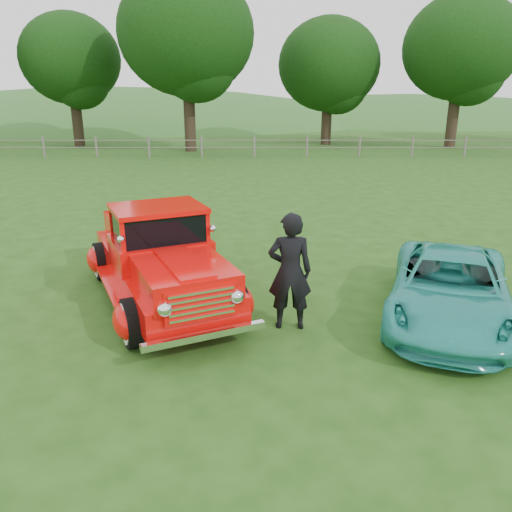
{
  "coord_description": "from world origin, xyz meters",
  "views": [
    {
      "loc": [
        0.11,
        -6.86,
        3.67
      ],
      "look_at": [
        0.11,
        1.2,
        0.98
      ],
      "focal_mm": 35.0,
      "sensor_mm": 36.0,
      "label": 1
    }
  ],
  "objects_px": {
    "tree_near_west": "(186,33)",
    "teal_sedan": "(450,288)",
    "man": "(290,272)",
    "tree_mid_west": "(71,59)",
    "red_pickup": "(160,259)",
    "tree_near_east": "(329,65)",
    "tree_mid_east": "(461,48)"
  },
  "relations": [
    {
      "from": "tree_near_west",
      "to": "teal_sedan",
      "type": "distance_m",
      "value": 26.07
    },
    {
      "from": "man",
      "to": "tree_near_west",
      "type": "bearing_deg",
      "value": -78.91
    },
    {
      "from": "tree_mid_west",
      "to": "red_pickup",
      "type": "height_order",
      "value": "tree_mid_west"
    },
    {
      "from": "tree_near_west",
      "to": "tree_mid_west",
      "type": "bearing_deg",
      "value": 159.44
    },
    {
      "from": "red_pickup",
      "to": "man",
      "type": "distance_m",
      "value": 2.5
    },
    {
      "from": "tree_near_east",
      "to": "teal_sedan",
      "type": "xyz_separation_m",
      "value": [
        -1.69,
        -28.24,
        -4.68
      ]
    },
    {
      "from": "tree_mid_west",
      "to": "teal_sedan",
      "type": "xyz_separation_m",
      "value": [
        15.31,
        -27.24,
        -4.99
      ]
    },
    {
      "from": "tree_mid_east",
      "to": "teal_sedan",
      "type": "height_order",
      "value": "tree_mid_east"
    },
    {
      "from": "tree_near_west",
      "to": "tree_mid_east",
      "type": "xyz_separation_m",
      "value": [
        17.0,
        2.0,
        -0.62
      ]
    },
    {
      "from": "tree_near_east",
      "to": "tree_mid_east",
      "type": "bearing_deg",
      "value": -14.04
    },
    {
      "from": "tree_near_east",
      "to": "teal_sedan",
      "type": "distance_m",
      "value": 28.68
    },
    {
      "from": "man",
      "to": "tree_near_east",
      "type": "bearing_deg",
      "value": -98.33
    },
    {
      "from": "tree_mid_east",
      "to": "tree_near_east",
      "type": "bearing_deg",
      "value": 165.96
    },
    {
      "from": "tree_mid_west",
      "to": "tree_mid_east",
      "type": "xyz_separation_m",
      "value": [
        25.0,
        -1.0,
        0.62
      ]
    },
    {
      "from": "teal_sedan",
      "to": "tree_near_east",
      "type": "bearing_deg",
      "value": 106.4
    },
    {
      "from": "red_pickup",
      "to": "teal_sedan",
      "type": "distance_m",
      "value": 4.99
    },
    {
      "from": "teal_sedan",
      "to": "red_pickup",
      "type": "bearing_deg",
      "value": -169.53
    },
    {
      "from": "tree_mid_west",
      "to": "tree_near_east",
      "type": "xyz_separation_m",
      "value": [
        17.0,
        1.0,
        -0.3
      ]
    },
    {
      "from": "tree_near_west",
      "to": "man",
      "type": "xyz_separation_m",
      "value": [
        4.64,
        -24.51,
        -5.84
      ]
    },
    {
      "from": "teal_sedan",
      "to": "man",
      "type": "relative_size",
      "value": 2.13
    },
    {
      "from": "tree_mid_west",
      "to": "tree_mid_east",
      "type": "distance_m",
      "value": 25.03
    },
    {
      "from": "tree_mid_west",
      "to": "tree_near_west",
      "type": "relative_size",
      "value": 0.81
    },
    {
      "from": "tree_mid_west",
      "to": "tree_mid_east",
      "type": "bearing_deg",
      "value": -2.29
    },
    {
      "from": "tree_near_west",
      "to": "teal_sedan",
      "type": "xyz_separation_m",
      "value": [
        7.31,
        -24.24,
        -6.23
      ]
    },
    {
      "from": "tree_near_west",
      "to": "tree_mid_east",
      "type": "distance_m",
      "value": 17.13
    },
    {
      "from": "tree_near_east",
      "to": "red_pickup",
      "type": "height_order",
      "value": "tree_near_east"
    },
    {
      "from": "tree_near_west",
      "to": "tree_mid_east",
      "type": "bearing_deg",
      "value": 6.71
    },
    {
      "from": "tree_mid_east",
      "to": "teal_sedan",
      "type": "bearing_deg",
      "value": -110.28
    },
    {
      "from": "red_pickup",
      "to": "teal_sedan",
      "type": "bearing_deg",
      "value": -33.96
    },
    {
      "from": "tree_mid_east",
      "to": "man",
      "type": "xyz_separation_m",
      "value": [
        -12.36,
        -26.51,
        -5.22
      ]
    },
    {
      "from": "tree_near_east",
      "to": "tree_mid_east",
      "type": "relative_size",
      "value": 0.88
    },
    {
      "from": "tree_mid_east",
      "to": "man",
      "type": "height_order",
      "value": "tree_mid_east"
    }
  ]
}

